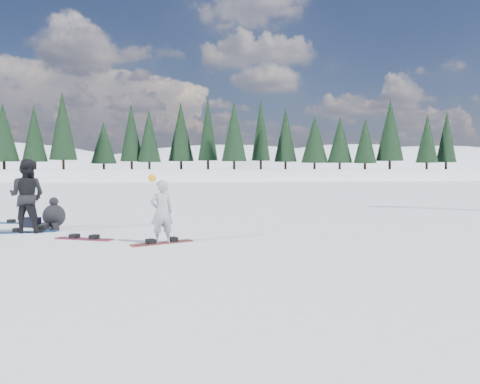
# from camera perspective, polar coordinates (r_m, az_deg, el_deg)

# --- Properties ---
(ground) EXTENTS (420.00, 420.00, 0.00)m
(ground) POSITION_cam_1_polar(r_m,az_deg,el_deg) (12.40, -10.98, -5.29)
(ground) COLOR white
(ground) RESTS_ON ground
(alpine_backdrop) EXTENTS (412.50, 227.00, 53.20)m
(alpine_backdrop) POSITION_cam_1_polar(r_m,az_deg,el_deg) (202.42, -9.98, -1.51)
(alpine_backdrop) COLOR white
(alpine_backdrop) RESTS_ON ground
(snowboarder_woman) EXTENTS (0.64, 0.53, 1.63)m
(snowboarder_woman) POSITION_cam_1_polar(r_m,az_deg,el_deg) (11.04, -9.55, -2.33)
(snowboarder_woman) COLOR #9A999E
(snowboarder_woman) RESTS_ON ground
(snowboarder_man) EXTENTS (1.08, 0.90, 2.01)m
(snowboarder_man) POSITION_cam_1_polar(r_m,az_deg,el_deg) (14.00, -24.55, -0.44)
(snowboarder_man) COLOR black
(snowboarder_man) RESTS_ON ground
(seated_rider) EXTENTS (0.74, 1.13, 0.91)m
(seated_rider) POSITION_cam_1_polar(r_m,az_deg,el_deg) (14.76, -21.78, -2.77)
(seated_rider) COLOR black
(seated_rider) RESTS_ON ground
(gear_bag) EXTENTS (0.53, 0.46, 0.30)m
(gear_bag) POSITION_cam_1_polar(r_m,az_deg,el_deg) (15.23, -24.05, -3.40)
(gear_bag) COLOR black
(gear_bag) RESTS_ON ground
(snowboard_woman) EXTENTS (1.46, 0.94, 0.03)m
(snowboard_woman) POSITION_cam_1_polar(r_m,az_deg,el_deg) (11.13, -9.50, -6.15)
(snowboard_woman) COLOR maroon
(snowboard_woman) RESTS_ON ground
(snowboard_man) EXTENTS (1.53, 0.58, 0.03)m
(snowboard_man) POSITION_cam_1_polar(r_m,az_deg,el_deg) (14.09, -24.47, -4.46)
(snowboard_man) COLOR #19518D
(snowboard_man) RESTS_ON ground
(snowboard_loose_b) EXTENTS (1.50, 0.82, 0.03)m
(snowboard_loose_b) POSITION_cam_1_polar(r_m,az_deg,el_deg) (12.21, -18.45, -5.46)
(snowboard_loose_b) COLOR #9F223F
(snowboard_loose_b) RESTS_ON ground
(snowboard_loose_c) EXTENTS (1.53, 0.59, 0.03)m
(snowboard_loose_c) POSITION_cam_1_polar(r_m,az_deg,el_deg) (16.44, -25.26, -3.44)
(snowboard_loose_c) COLOR navy
(snowboard_loose_c) RESTS_ON ground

